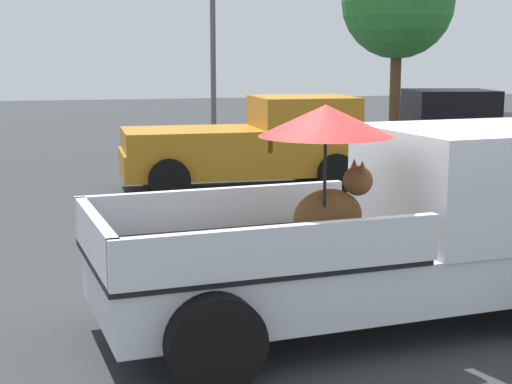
{
  "coord_description": "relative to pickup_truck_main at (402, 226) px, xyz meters",
  "views": [
    {
      "loc": [
        -2.74,
        -6.78,
        2.61
      ],
      "look_at": [
        -0.64,
        1.48,
        1.1
      ],
      "focal_mm": 54.4,
      "sensor_mm": 36.0,
      "label": 1
    }
  ],
  "objects": [
    {
      "name": "ground_plane",
      "position": [
        -0.47,
        -0.04,
        -0.96
      ],
      "size": [
        80.0,
        80.0,
        0.0
      ],
      "primitive_type": "plane",
      "color": "#2D3033"
    },
    {
      "name": "pickup_truck_red",
      "position": [
        6.72,
        9.64,
        -0.09
      ],
      "size": [
        5.03,
        2.79,
        1.8
      ],
      "rotation": [
        0.0,
        0.0,
        2.97
      ],
      "color": "black",
      "rests_on": "ground"
    },
    {
      "name": "tree_by_lot",
      "position": [
        6.46,
        14.48,
        3.14
      ],
      "size": [
        3.27,
        3.27,
        5.76
      ],
      "color": "brown",
      "rests_on": "ground"
    },
    {
      "name": "pickup_truck_far",
      "position": [
        0.51,
        7.92,
        -0.09
      ],
      "size": [
        4.83,
        2.23,
        1.8
      ],
      "rotation": [
        0.0,
        0.0,
        -0.02
      ],
      "color": "black",
      "rests_on": "ground"
    },
    {
      "name": "pickup_truck_main",
      "position": [
        0.0,
        0.0,
        0.0
      ],
      "size": [
        5.22,
        2.67,
        2.18
      ],
      "rotation": [
        0.0,
        0.0,
        0.1
      ],
      "color": "black",
      "rests_on": "ground"
    },
    {
      "name": "motel_sign",
      "position": [
        1.31,
        16.1,
        2.74
      ],
      "size": [
        1.4,
        0.16,
        5.28
      ],
      "color": "#59595B",
      "rests_on": "ground"
    }
  ]
}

